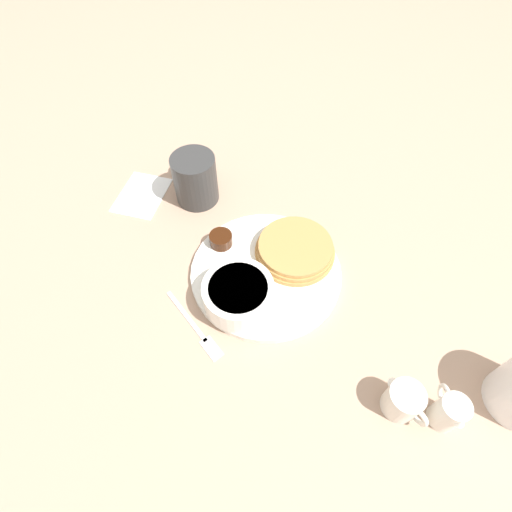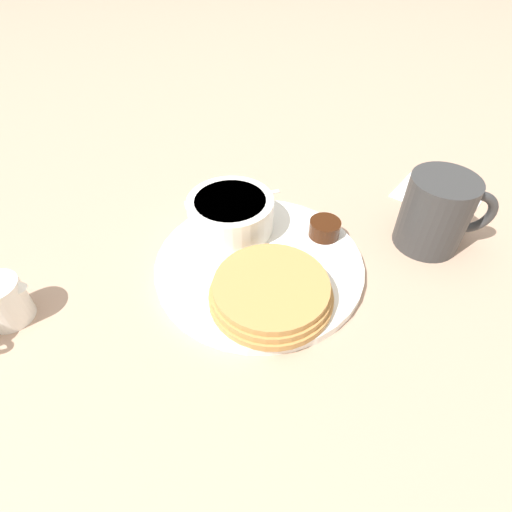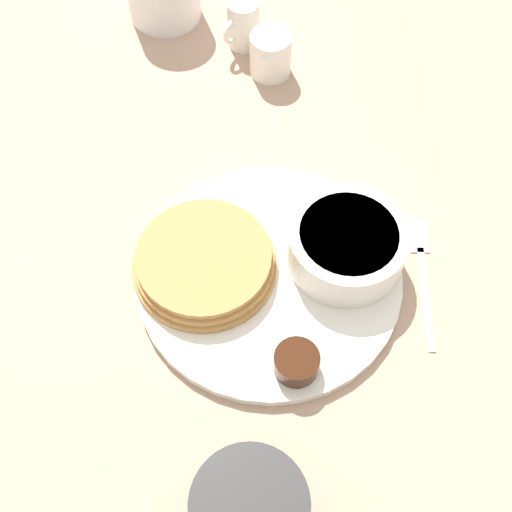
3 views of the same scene
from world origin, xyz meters
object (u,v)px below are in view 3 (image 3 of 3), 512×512
at_px(creamer_pitcher_near, 271,54).
at_px(creamer_pitcher_far, 243,24).
at_px(bowl, 347,244).
at_px(fork, 422,265).
at_px(plate, 269,276).

distance_m(creamer_pitcher_near, creamer_pitcher_far, 0.06).
bearing_deg(bowl, fork, 132.78).
height_order(bowl, fork, bowl).
bearing_deg(bowl, creamer_pitcher_far, -117.21).
distance_m(creamer_pitcher_near, fork, 0.33).
relative_size(creamer_pitcher_near, fork, 0.51).
distance_m(plate, fork, 0.16).
xyz_separation_m(creamer_pitcher_near, fork, (0.09, 0.31, -0.03)).
bearing_deg(plate, bowl, 148.21).
bearing_deg(bowl, creamer_pitcher_near, -120.65).
relative_size(plate, bowl, 2.28).
xyz_separation_m(plate, fork, (-0.12, 0.10, -0.00)).
bearing_deg(fork, bowl, -47.22).
height_order(creamer_pitcher_far, fork, creamer_pitcher_far).
height_order(plate, creamer_pitcher_far, creamer_pitcher_far).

